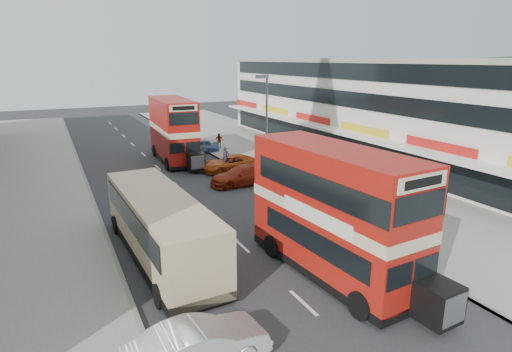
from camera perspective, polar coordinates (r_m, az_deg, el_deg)
ground at (r=16.30m, az=10.26°, el=-19.60°), size 160.00×160.00×0.00m
road_surface at (r=33.01m, az=-10.49°, el=-1.22°), size 12.00×90.00×0.01m
pavement_right at (r=37.80m, az=7.27°, el=1.14°), size 12.00×90.00×0.15m
kerb_left at (r=32.03m, az=-21.05°, el=-2.40°), size 0.20×90.00×0.16m
kerb_right at (r=35.01m, az=-0.86°, el=0.11°), size 0.20×90.00×0.16m
commercial_row at (r=43.31m, az=14.97°, el=8.77°), size 9.90×46.20×9.30m
street_lamp at (r=32.48m, az=1.30°, el=7.40°), size 1.00×0.20×8.12m
bus_main at (r=18.72m, az=10.36°, el=-4.78°), size 3.48×10.10×5.53m
bus_second at (r=40.41m, az=-10.92°, el=6.04°), size 3.21×10.22×5.56m
coach at (r=20.85m, az=-12.61°, el=-6.33°), size 3.25×11.01×2.89m
car_left_front at (r=14.29m, az=-7.67°, el=-21.45°), size 4.62×1.94×1.48m
car_right_a at (r=32.45m, az=-1.70°, el=0.10°), size 5.15×2.13×1.49m
car_right_b at (r=36.46m, az=-3.52°, el=1.69°), size 5.15×2.84×1.37m
car_right_c at (r=43.90m, az=-7.66°, el=3.95°), size 4.29×2.18×1.40m
pedestrian_near at (r=29.70m, az=9.69°, el=-0.80°), size 0.86×0.75×1.95m
pedestrian_far at (r=45.56m, az=-4.94°, el=4.73°), size 0.95×0.52×1.55m
cyclist at (r=36.11m, az=-4.03°, el=1.63°), size 0.72×1.75×2.15m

